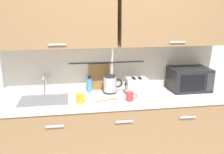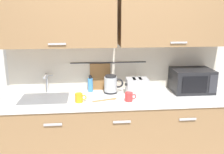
{
  "view_description": "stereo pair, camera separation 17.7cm",
  "coord_description": "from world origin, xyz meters",
  "px_view_note": "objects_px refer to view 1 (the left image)",
  "views": [
    {
      "loc": [
        -0.49,
        -2.31,
        1.84
      ],
      "look_at": [
        -0.07,
        0.33,
        1.12
      ],
      "focal_mm": 40.4,
      "sensor_mm": 36.0,
      "label": 1
    },
    {
      "loc": [
        -0.31,
        -2.33,
        1.84
      ],
      "look_at": [
        -0.07,
        0.33,
        1.12
      ],
      "focal_mm": 40.4,
      "sensor_mm": 36.0,
      "label": 2
    }
  ],
  "objects_px": {
    "electric_kettle": "(110,84)",
    "dish_soap_bottle": "(89,85)",
    "toaster": "(136,86)",
    "mug_by_kettle": "(130,96)",
    "microwave": "(189,79)",
    "mug_near_sink": "(80,98)",
    "wooden_spoon": "(109,100)"
  },
  "relations": [
    {
      "from": "wooden_spoon",
      "to": "mug_by_kettle",
      "type": "bearing_deg",
      "value": -12.87
    },
    {
      "from": "microwave",
      "to": "electric_kettle",
      "type": "height_order",
      "value": "microwave"
    },
    {
      "from": "toaster",
      "to": "wooden_spoon",
      "type": "distance_m",
      "value": 0.39
    },
    {
      "from": "dish_soap_bottle",
      "to": "mug_near_sink",
      "type": "height_order",
      "value": "dish_soap_bottle"
    },
    {
      "from": "microwave",
      "to": "mug_by_kettle",
      "type": "distance_m",
      "value": 0.83
    },
    {
      "from": "electric_kettle",
      "to": "dish_soap_bottle",
      "type": "height_order",
      "value": "electric_kettle"
    },
    {
      "from": "mug_near_sink",
      "to": "toaster",
      "type": "relative_size",
      "value": 0.47
    },
    {
      "from": "mug_by_kettle",
      "to": "dish_soap_bottle",
      "type": "bearing_deg",
      "value": 137.85
    },
    {
      "from": "microwave",
      "to": "mug_by_kettle",
      "type": "xyz_separation_m",
      "value": [
        -0.78,
        -0.26,
        -0.09
      ]
    },
    {
      "from": "microwave",
      "to": "electric_kettle",
      "type": "relative_size",
      "value": 2.03
    },
    {
      "from": "mug_near_sink",
      "to": "wooden_spoon",
      "type": "relative_size",
      "value": 0.44
    },
    {
      "from": "mug_near_sink",
      "to": "mug_by_kettle",
      "type": "distance_m",
      "value": 0.52
    },
    {
      "from": "mug_near_sink",
      "to": "dish_soap_bottle",
      "type": "bearing_deg",
      "value": 70.84
    },
    {
      "from": "electric_kettle",
      "to": "toaster",
      "type": "relative_size",
      "value": 0.89
    },
    {
      "from": "mug_near_sink",
      "to": "mug_by_kettle",
      "type": "xyz_separation_m",
      "value": [
        0.52,
        -0.02,
        0.0
      ]
    },
    {
      "from": "electric_kettle",
      "to": "dish_soap_bottle",
      "type": "xyz_separation_m",
      "value": [
        -0.24,
        0.07,
        -0.01
      ]
    },
    {
      "from": "electric_kettle",
      "to": "mug_by_kettle",
      "type": "relative_size",
      "value": 1.89
    },
    {
      "from": "wooden_spoon",
      "to": "mug_near_sink",
      "type": "bearing_deg",
      "value": -174.0
    },
    {
      "from": "dish_soap_bottle",
      "to": "wooden_spoon",
      "type": "xyz_separation_m",
      "value": [
        0.18,
        -0.31,
        -0.08
      ]
    },
    {
      "from": "dish_soap_bottle",
      "to": "wooden_spoon",
      "type": "distance_m",
      "value": 0.37
    },
    {
      "from": "electric_kettle",
      "to": "mug_near_sink",
      "type": "xyz_separation_m",
      "value": [
        -0.36,
        -0.28,
        -0.05
      ]
    },
    {
      "from": "toaster",
      "to": "dish_soap_bottle",
      "type": "bearing_deg",
      "value": 162.68
    },
    {
      "from": "toaster",
      "to": "mug_by_kettle",
      "type": "distance_m",
      "value": 0.24
    },
    {
      "from": "dish_soap_bottle",
      "to": "wooden_spoon",
      "type": "relative_size",
      "value": 0.72
    },
    {
      "from": "mug_by_kettle",
      "to": "electric_kettle",
      "type": "bearing_deg",
      "value": 118.97
    },
    {
      "from": "microwave",
      "to": "toaster",
      "type": "height_order",
      "value": "microwave"
    },
    {
      "from": "electric_kettle",
      "to": "wooden_spoon",
      "type": "bearing_deg",
      "value": -102.84
    },
    {
      "from": "toaster",
      "to": "microwave",
      "type": "bearing_deg",
      "value": 4.87
    },
    {
      "from": "dish_soap_bottle",
      "to": "toaster",
      "type": "relative_size",
      "value": 0.77
    },
    {
      "from": "mug_by_kettle",
      "to": "microwave",
      "type": "bearing_deg",
      "value": 18.29
    },
    {
      "from": "dish_soap_bottle",
      "to": "mug_by_kettle",
      "type": "distance_m",
      "value": 0.55
    },
    {
      "from": "microwave",
      "to": "wooden_spoon",
      "type": "relative_size",
      "value": 1.69
    }
  ]
}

